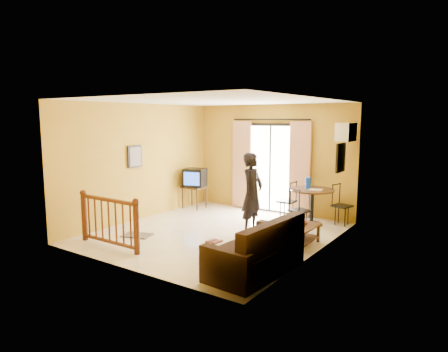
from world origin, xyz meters
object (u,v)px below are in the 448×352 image
Objects in this scene: dining_table at (312,196)px; standing_person at (252,193)px; coffee_table at (301,232)px; television at (195,178)px; sofa at (258,253)px.

standing_person is (-0.83, -1.32, 0.20)m from dining_table.
dining_table is 0.58× the size of standing_person.
coffee_table is 1.43m from standing_person.
dining_table is (3.28, 0.23, -0.19)m from television.
dining_table is 1.14× the size of coffee_table.
sofa is (3.73, -3.07, -0.52)m from television.
sofa is (0.01, -1.70, 0.07)m from coffee_table.
dining_table is 0.53× the size of sofa.
television is 0.67× the size of dining_table.
dining_table is at bearing 101.67° from sofa.
sofa is (0.45, -3.30, -0.33)m from dining_table.
sofa is at bearing -82.29° from dining_table.
dining_table is 1.71m from coffee_table.
coffee_table is 0.46× the size of sofa.
sofa is at bearing -89.75° from coffee_table.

